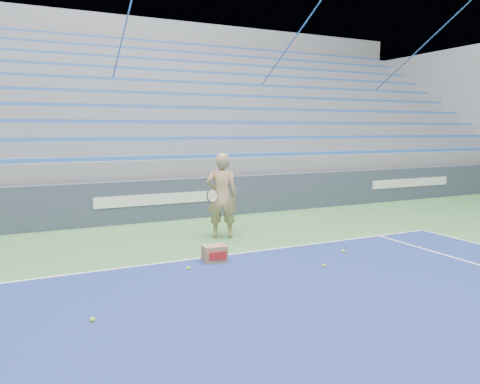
# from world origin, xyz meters

# --- Properties ---
(sponsor_barrier) EXTENTS (30.00, 0.32, 1.10)m
(sponsor_barrier) POSITION_xyz_m (0.00, 15.88, 0.55)
(sponsor_barrier) COLOR #363E52
(sponsor_barrier) RESTS_ON ground
(bleachers) EXTENTS (31.00, 9.15, 7.30)m
(bleachers) POSITION_xyz_m (0.00, 21.60, 2.36)
(bleachers) COLOR gray
(bleachers) RESTS_ON ground
(tennis_player) EXTENTS (1.01, 0.95, 1.91)m
(tennis_player) POSITION_xyz_m (0.83, 13.32, 0.95)
(tennis_player) COLOR tan
(tennis_player) RESTS_ON ground
(ball_box) EXTENTS (0.44, 0.35, 0.31)m
(ball_box) POSITION_xyz_m (-0.08, 11.57, 0.16)
(ball_box) COLOR #957048
(ball_box) RESTS_ON ground
(tennis_ball_0) EXTENTS (0.07, 0.07, 0.07)m
(tennis_ball_0) POSITION_xyz_m (-0.67, 11.30, 0.03)
(tennis_ball_0) COLOR #CBEE30
(tennis_ball_0) RESTS_ON ground
(tennis_ball_1) EXTENTS (0.07, 0.07, 0.07)m
(tennis_ball_1) POSITION_xyz_m (1.54, 10.40, 0.03)
(tennis_ball_1) COLOR #CBEE30
(tennis_ball_1) RESTS_ON ground
(tennis_ball_2) EXTENTS (0.07, 0.07, 0.07)m
(tennis_ball_2) POSITION_xyz_m (2.47, 11.06, 0.03)
(tennis_ball_2) COLOR #CBEE30
(tennis_ball_2) RESTS_ON ground
(tennis_ball_3) EXTENTS (0.07, 0.07, 0.07)m
(tennis_ball_3) POSITION_xyz_m (-2.51, 9.72, 0.03)
(tennis_ball_3) COLOR #CBEE30
(tennis_ball_3) RESTS_ON ground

